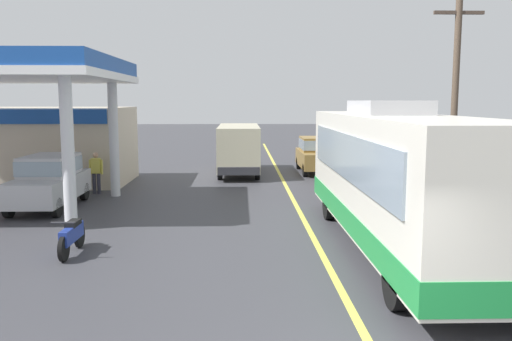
{
  "coord_description": "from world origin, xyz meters",
  "views": [
    {
      "loc": [
        -1.94,
        -5.69,
        3.67
      ],
      "look_at": [
        -1.5,
        10.0,
        1.6
      ],
      "focal_mm": 37.02,
      "sensor_mm": 36.0,
      "label": 1
    }
  ],
  "objects_px": {
    "motorcycle_parked_forecourt": "(72,236)",
    "minibus_opposing_lane": "(239,145)",
    "car_at_pump": "(49,179)",
    "pedestrian_near_pump": "(96,170)",
    "car_trailing_behind_bus": "(316,153)",
    "coach_bus_main": "(397,180)"
  },
  "relations": [
    {
      "from": "motorcycle_parked_forecourt",
      "to": "minibus_opposing_lane",
      "type": "bearing_deg",
      "value": 74.22
    },
    {
      "from": "car_at_pump",
      "to": "motorcycle_parked_forecourt",
      "type": "xyz_separation_m",
      "value": [
        2.53,
        -5.66,
        -0.57
      ]
    },
    {
      "from": "pedestrian_near_pump",
      "to": "minibus_opposing_lane",
      "type": "bearing_deg",
      "value": 44.82
    },
    {
      "from": "minibus_opposing_lane",
      "to": "motorcycle_parked_forecourt",
      "type": "bearing_deg",
      "value": -105.78
    },
    {
      "from": "car_at_pump",
      "to": "car_trailing_behind_bus",
      "type": "height_order",
      "value": "same"
    },
    {
      "from": "coach_bus_main",
      "to": "motorcycle_parked_forecourt",
      "type": "relative_size",
      "value": 6.13
    },
    {
      "from": "coach_bus_main",
      "to": "car_at_pump",
      "type": "relative_size",
      "value": 2.63
    },
    {
      "from": "coach_bus_main",
      "to": "minibus_opposing_lane",
      "type": "xyz_separation_m",
      "value": [
        -3.98,
        13.78,
        -0.25
      ]
    },
    {
      "from": "minibus_opposing_lane",
      "to": "car_trailing_behind_bus",
      "type": "relative_size",
      "value": 1.46
    },
    {
      "from": "car_at_pump",
      "to": "motorcycle_parked_forecourt",
      "type": "relative_size",
      "value": 2.33
    },
    {
      "from": "car_at_pump",
      "to": "pedestrian_near_pump",
      "type": "xyz_separation_m",
      "value": [
        0.84,
        2.78,
        -0.08
      ]
    },
    {
      "from": "coach_bus_main",
      "to": "pedestrian_near_pump",
      "type": "xyz_separation_m",
      "value": [
        -9.64,
        8.15,
        -0.79
      ]
    },
    {
      "from": "car_at_pump",
      "to": "pedestrian_near_pump",
      "type": "distance_m",
      "value": 2.91
    },
    {
      "from": "pedestrian_near_pump",
      "to": "car_trailing_behind_bus",
      "type": "distance_m",
      "value": 11.41
    },
    {
      "from": "coach_bus_main",
      "to": "car_trailing_behind_bus",
      "type": "relative_size",
      "value": 2.63
    },
    {
      "from": "minibus_opposing_lane",
      "to": "motorcycle_parked_forecourt",
      "type": "xyz_separation_m",
      "value": [
        -3.97,
        -14.06,
        -1.03
      ]
    },
    {
      "from": "motorcycle_parked_forecourt",
      "to": "car_trailing_behind_bus",
      "type": "relative_size",
      "value": 0.43
    },
    {
      "from": "motorcycle_parked_forecourt",
      "to": "pedestrian_near_pump",
      "type": "relative_size",
      "value": 1.08
    },
    {
      "from": "pedestrian_near_pump",
      "to": "motorcycle_parked_forecourt",
      "type": "bearing_deg",
      "value": -78.68
    },
    {
      "from": "coach_bus_main",
      "to": "pedestrian_near_pump",
      "type": "bearing_deg",
      "value": 139.77
    },
    {
      "from": "coach_bus_main",
      "to": "motorcycle_parked_forecourt",
      "type": "height_order",
      "value": "coach_bus_main"
    },
    {
      "from": "minibus_opposing_lane",
      "to": "pedestrian_near_pump",
      "type": "relative_size",
      "value": 3.69
    }
  ]
}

